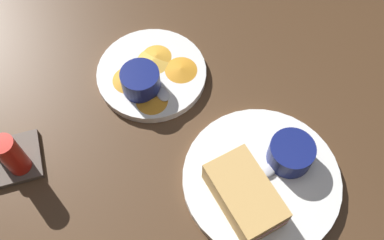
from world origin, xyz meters
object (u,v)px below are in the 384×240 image
object	(u,v)px
spoon_by_gravy_ramekin	(160,89)
sandwich_half_near	(245,195)
condiment_caddy	(9,154)
ramekin_dark_sauce	(291,153)
plate_sandwich_main	(262,180)
plate_chips_companion	(152,74)
ramekin_light_gravy	(141,80)
spoon_by_dark_ramekin	(261,175)

from	to	relation	value
spoon_by_gravy_ramekin	sandwich_half_near	bearing A→B (deg)	-163.00
condiment_caddy	ramekin_dark_sauce	bearing A→B (deg)	-106.53
plate_sandwich_main	ramekin_dark_sauce	xyz separation A→B (cm)	(2.10, -5.41, 3.00)
sandwich_half_near	plate_chips_companion	bearing A→B (deg)	15.51
plate_chips_companion	ramekin_light_gravy	size ratio (longest dim) A/B	2.93
ramekin_dark_sauce	ramekin_light_gravy	world-z (taller)	ramekin_light_gravy
ramekin_dark_sauce	condiment_caddy	xyz separation A→B (cm)	(12.98, 43.74, -0.40)
ramekin_light_gravy	condiment_caddy	xyz separation A→B (cm)	(-7.64, 23.71, -0.51)
plate_chips_companion	spoon_by_gravy_ramekin	xyz separation A→B (cm)	(-4.47, -0.57, 1.16)
sandwich_half_near	plate_chips_companion	size ratio (longest dim) A/B	0.71
spoon_by_gravy_ramekin	ramekin_light_gravy	bearing A→B (deg)	65.76
ramekin_dark_sauce	spoon_by_dark_ramekin	size ratio (longest dim) A/B	0.74
ramekin_dark_sauce	spoon_by_gravy_ramekin	bearing A→B (deg)	41.36
sandwich_half_near	ramekin_light_gravy	distance (cm)	27.25
plate_sandwich_main	spoon_by_dark_ramekin	bearing A→B (deg)	10.62
ramekin_light_gravy	spoon_by_gravy_ramekin	bearing A→B (deg)	-114.24
ramekin_dark_sauce	ramekin_light_gravy	size ratio (longest dim) A/B	1.05
plate_sandwich_main	plate_chips_companion	world-z (taller)	same
ramekin_dark_sauce	plate_chips_companion	world-z (taller)	ramekin_dark_sauce
plate_sandwich_main	sandwich_half_near	size ratio (longest dim) A/B	1.79
spoon_by_dark_ramekin	sandwich_half_near	bearing A→B (deg)	126.00
plate_chips_companion	spoon_by_gravy_ramekin	distance (cm)	4.65
ramekin_dark_sauce	ramekin_light_gravy	bearing A→B (deg)	44.18
spoon_by_dark_ramekin	plate_chips_companion	distance (cm)	27.97
sandwich_half_near	condiment_caddy	size ratio (longest dim) A/B	1.52
spoon_by_gravy_ramekin	condiment_caddy	bearing A→B (deg)	103.08
plate_sandwich_main	spoon_by_gravy_ramekin	distance (cm)	24.25
ramekin_dark_sauce	plate_sandwich_main	bearing A→B (deg)	111.24
plate_sandwich_main	condiment_caddy	bearing A→B (deg)	68.52
sandwich_half_near	spoon_by_dark_ramekin	bearing A→B (deg)	-54.00
plate_sandwich_main	ramekin_dark_sauce	world-z (taller)	ramekin_dark_sauce
plate_sandwich_main	spoon_by_dark_ramekin	size ratio (longest dim) A/B	2.61
sandwich_half_near	spoon_by_gravy_ramekin	distance (cm)	24.95
plate_chips_companion	sandwich_half_near	bearing A→B (deg)	-164.49
spoon_by_gravy_ramekin	condiment_caddy	size ratio (longest dim) A/B	1.05
sandwich_half_near	ramekin_light_gravy	bearing A→B (deg)	22.42
ramekin_light_gravy	condiment_caddy	bearing A→B (deg)	107.86
plate_chips_companion	spoon_by_gravy_ramekin	world-z (taller)	spoon_by_gravy_ramekin
spoon_by_dark_ramekin	condiment_caddy	world-z (taller)	condiment_caddy
plate_sandwich_main	spoon_by_dark_ramekin	distance (cm)	1.29
sandwich_half_near	plate_chips_companion	world-z (taller)	sandwich_half_near
plate_chips_companion	spoon_by_dark_ramekin	bearing A→B (deg)	-154.63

